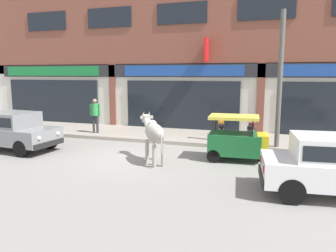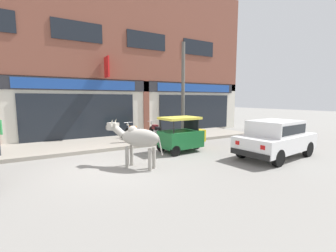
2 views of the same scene
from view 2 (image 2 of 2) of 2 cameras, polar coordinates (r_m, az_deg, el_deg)
name	(u,v)px [view 2 (image 2 of 2)]	position (r m, az deg, el deg)	size (l,w,h in m)	color
ground_plane	(109,167)	(8.01, -14.65, -9.95)	(90.00, 90.00, 0.00)	gray
sidewalk	(88,145)	(11.62, -19.62, -4.49)	(19.00, 3.24, 0.15)	gray
shop_building	(78,55)	(13.46, -21.91, 16.32)	(23.00, 1.40, 9.63)	brown
cow	(138,138)	(7.50, -7.74, -3.03)	(1.49, 1.83, 1.61)	#9E998E
car_1	(276,137)	(9.74, 25.65, -2.51)	(3.74, 1.99, 1.46)	black
auto_rickshaw	(182,137)	(9.78, 3.57, -2.71)	(2.03, 1.28, 1.52)	black
motorcycle_0	(134,132)	(11.97, -8.51, -1.59)	(0.61, 1.79, 0.88)	black
motorcycle_1	(156,131)	(12.50, -3.07, -1.16)	(0.52, 1.81, 0.88)	black
utility_pole	(183,92)	(11.91, 3.83, 8.70)	(0.18, 0.18, 5.03)	#595651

